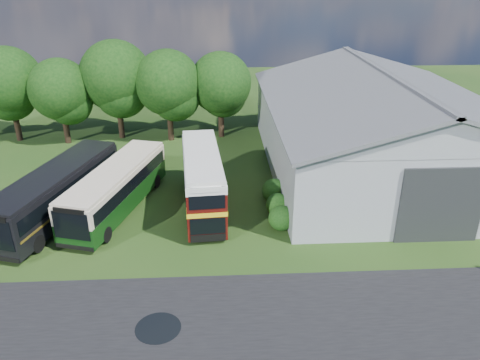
{
  "coord_description": "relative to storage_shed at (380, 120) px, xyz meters",
  "views": [
    {
      "loc": [
        1.47,
        -20.49,
        15.7
      ],
      "look_at": [
        3.0,
        8.0,
        2.65
      ],
      "focal_mm": 35.0,
      "sensor_mm": 36.0,
      "label": 1
    }
  ],
  "objects": [
    {
      "name": "storage_shed",
      "position": [
        0.0,
        0.0,
        0.0
      ],
      "size": [
        18.8,
        24.8,
        8.15
      ],
      "color": "gray",
      "rests_on": "ground"
    },
    {
      "name": "bus_dark_single",
      "position": [
        -24.36,
        -7.44,
        -2.36
      ],
      "size": [
        6.22,
        12.58,
        3.39
      ],
      "rotation": [
        0.0,
        0.0,
        -0.29
      ],
      "color": "black",
      "rests_on": "ground"
    },
    {
      "name": "bus_green_single",
      "position": [
        -20.52,
        -6.81,
        -2.47
      ],
      "size": [
        5.75,
        11.83,
        3.18
      ],
      "rotation": [
        0.0,
        0.0,
        -0.28
      ],
      "color": "black",
      "rests_on": "ground"
    },
    {
      "name": "tree_mid",
      "position": [
        -23.0,
        8.82,
        2.02
      ],
      "size": [
        6.8,
        6.8,
        9.6
      ],
      "color": "black",
      "rests_on": "ground"
    },
    {
      "name": "puddle",
      "position": [
        -16.5,
        -18.98,
        -4.17
      ],
      "size": [
        2.2,
        2.2,
        0.01
      ],
      "primitive_type": "cylinder",
      "color": "black",
      "rests_on": "ground"
    },
    {
      "name": "asphalt_road",
      "position": [
        -12.0,
        -18.98,
        -4.17
      ],
      "size": [
        60.0,
        8.0,
        0.02
      ],
      "primitive_type": "cube",
      "color": "black",
      "rests_on": "ground"
    },
    {
      "name": "tree_right_a",
      "position": [
        -18.0,
        7.82,
        1.52
      ],
      "size": [
        6.26,
        6.26,
        8.83
      ],
      "color": "black",
      "rests_on": "ground"
    },
    {
      "name": "tree_left_b",
      "position": [
        -28.0,
        7.52,
        1.09
      ],
      "size": [
        5.78,
        5.78,
        8.16
      ],
      "color": "black",
      "rests_on": "ground"
    },
    {
      "name": "bus_maroon_double",
      "position": [
        -14.54,
        -6.92,
        -2.05
      ],
      "size": [
        3.26,
        10.03,
        4.24
      ],
      "rotation": [
        0.0,
        0.0,
        0.08
      ],
      "color": "black",
      "rests_on": "ground"
    },
    {
      "name": "shrub_front",
      "position": [
        -9.4,
        -9.98,
        -4.17
      ],
      "size": [
        1.7,
        1.7,
        1.7
      ],
      "primitive_type": "sphere",
      "color": "#194714",
      "rests_on": "ground"
    },
    {
      "name": "tree_right_b",
      "position": [
        -13.0,
        8.62,
        1.27
      ],
      "size": [
        5.98,
        5.98,
        8.45
      ],
      "color": "black",
      "rests_on": "ground"
    },
    {
      "name": "shrub_mid",
      "position": [
        -9.4,
        -7.98,
        -4.17
      ],
      "size": [
        1.6,
        1.6,
        1.6
      ],
      "primitive_type": "sphere",
      "color": "#194714",
      "rests_on": "ground"
    },
    {
      "name": "ground",
      "position": [
        -15.0,
        -15.98,
        -4.17
      ],
      "size": [
        120.0,
        120.0,
        0.0
      ],
      "primitive_type": "plane",
      "color": "#1C3C13",
      "rests_on": "ground"
    },
    {
      "name": "shrub_back",
      "position": [
        -9.4,
        -5.98,
        -4.17
      ],
      "size": [
        1.8,
        1.8,
        1.8
      ],
      "primitive_type": "sphere",
      "color": "#194714",
      "rests_on": "ground"
    },
    {
      "name": "tree_left_a",
      "position": [
        -33.0,
        8.52,
        1.71
      ],
      "size": [
        6.46,
        6.46,
        9.12
      ],
      "color": "black",
      "rests_on": "ground"
    }
  ]
}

